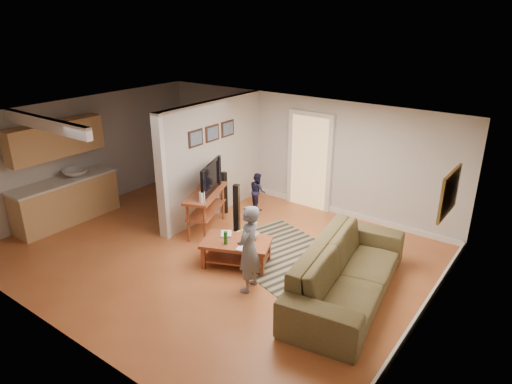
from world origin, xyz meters
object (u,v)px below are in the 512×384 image
at_px(tv_console, 206,196).
at_px(coffee_table, 238,246).
at_px(toy_basket, 247,242).
at_px(child, 249,288).
at_px(toddler, 258,208).
at_px(speaker_left, 237,212).
at_px(sofa, 346,295).
at_px(speaker_right, 225,193).

bearing_deg(tv_console, coffee_table, -49.92).
height_order(coffee_table, toy_basket, coffee_table).
xyz_separation_m(child, toddler, (-1.80, 2.72, 0.00)).
xyz_separation_m(coffee_table, tv_console, (-1.35, 0.70, 0.40)).
relative_size(child, toddler, 1.73).
xyz_separation_m(coffee_table, speaker_left, (-0.66, 0.81, 0.20)).
xyz_separation_m(sofa, coffee_table, (-1.99, -0.25, 0.36)).
bearing_deg(toddler, speaker_left, 145.38).
relative_size(speaker_left, toy_basket, 2.23).
distance_m(speaker_right, toddler, 0.91).
bearing_deg(child, toddler, -157.78).
distance_m(speaker_left, toddler, 1.60).
bearing_deg(speaker_left, coffee_table, -70.66).
bearing_deg(speaker_left, tv_console, 168.81).
distance_m(coffee_table, speaker_left, 1.06).
bearing_deg(child, speaker_left, -146.88).
distance_m(coffee_table, toddler, 2.54).
bearing_deg(tv_console, sofa, -30.03).
bearing_deg(toy_basket, toddler, 120.27).
bearing_deg(toddler, tv_console, 118.81).
bearing_deg(toddler, child, 158.72).
bearing_deg(toddler, toy_basket, 155.43).
height_order(coffee_table, tv_console, tv_console).
relative_size(coffee_table, toy_basket, 2.70).
xyz_separation_m(sofa, toddler, (-3.17, 1.97, 0.00)).
distance_m(tv_console, toy_basket, 1.33).
relative_size(coffee_table, toddler, 1.60).
bearing_deg(toy_basket, speaker_right, 142.96).
height_order(sofa, toddler, sofa).
bearing_deg(toy_basket, sofa, -6.23).
distance_m(speaker_left, child, 1.92).
height_order(tv_console, speaker_left, tv_console).
distance_m(tv_console, speaker_left, 0.73).
relative_size(speaker_right, child, 0.66).
distance_m(tv_console, speaker_right, 0.96).
relative_size(sofa, child, 2.04).
xyz_separation_m(tv_console, toddler, (0.17, 1.52, -0.76)).
xyz_separation_m(coffee_table, toddler, (-1.18, 2.22, -0.36)).
xyz_separation_m(tv_console, child, (1.97, -1.20, -0.76)).
bearing_deg(toy_basket, speaker_left, 146.83).
xyz_separation_m(sofa, toy_basket, (-2.15, 0.24, 0.18)).
bearing_deg(speaker_left, sofa, -31.67).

